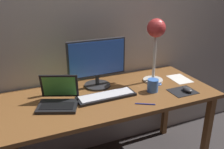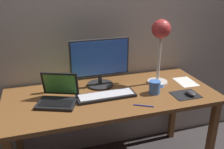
{
  "view_description": "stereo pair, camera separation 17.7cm",
  "coord_description": "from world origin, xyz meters",
  "px_view_note": "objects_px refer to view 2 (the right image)",
  "views": [
    {
      "loc": [
        -0.67,
        -1.56,
        1.57
      ],
      "look_at": [
        -0.01,
        -0.05,
        0.92
      ],
      "focal_mm": 39.65,
      "sensor_mm": 36.0,
      "label": 1
    },
    {
      "loc": [
        -0.5,
        -1.62,
        1.57
      ],
      "look_at": [
        -0.01,
        -0.05,
        0.92
      ],
      "focal_mm": 39.65,
      "sensor_mm": 36.0,
      "label": 2
    }
  ],
  "objects_px": {
    "mouse": "(191,93)",
    "desk_lamp": "(161,36)",
    "laptop": "(58,94)",
    "monitor": "(100,61)",
    "pen": "(144,106)",
    "coffee_mug": "(155,87)",
    "keyboard_main": "(106,96)"
  },
  "relations": [
    {
      "from": "keyboard_main",
      "to": "coffee_mug",
      "type": "xyz_separation_m",
      "value": [
        0.37,
        -0.04,
        0.04
      ]
    },
    {
      "from": "laptop",
      "to": "pen",
      "type": "bearing_deg",
      "value": -24.32
    },
    {
      "from": "keyboard_main",
      "to": "mouse",
      "type": "xyz_separation_m",
      "value": [
        0.61,
        -0.16,
        0.01
      ]
    },
    {
      "from": "mouse",
      "to": "coffee_mug",
      "type": "relative_size",
      "value": 0.79
    },
    {
      "from": "mouse",
      "to": "pen",
      "type": "distance_m",
      "value": 0.41
    },
    {
      "from": "monitor",
      "to": "coffee_mug",
      "type": "xyz_separation_m",
      "value": [
        0.36,
        -0.26,
        -0.16
      ]
    },
    {
      "from": "laptop",
      "to": "coffee_mug",
      "type": "xyz_separation_m",
      "value": [
        0.72,
        -0.08,
        -0.01
      ]
    },
    {
      "from": "desk_lamp",
      "to": "coffee_mug",
      "type": "distance_m",
      "value": 0.4
    },
    {
      "from": "keyboard_main",
      "to": "mouse",
      "type": "height_order",
      "value": "mouse"
    },
    {
      "from": "monitor",
      "to": "laptop",
      "type": "bearing_deg",
      "value": -153.17
    },
    {
      "from": "laptop",
      "to": "pen",
      "type": "height_order",
      "value": "laptop"
    },
    {
      "from": "mouse",
      "to": "coffee_mug",
      "type": "xyz_separation_m",
      "value": [
        -0.24,
        0.12,
        0.03
      ]
    },
    {
      "from": "desk_lamp",
      "to": "mouse",
      "type": "bearing_deg",
      "value": -66.93
    },
    {
      "from": "coffee_mug",
      "to": "mouse",
      "type": "bearing_deg",
      "value": -26.48
    },
    {
      "from": "monitor",
      "to": "pen",
      "type": "height_order",
      "value": "monitor"
    },
    {
      "from": "monitor",
      "to": "coffee_mug",
      "type": "bearing_deg",
      "value": -35.91
    },
    {
      "from": "monitor",
      "to": "desk_lamp",
      "type": "bearing_deg",
      "value": -10.32
    },
    {
      "from": "desk_lamp",
      "to": "coffee_mug",
      "type": "xyz_separation_m",
      "value": [
        -0.11,
        -0.18,
        -0.35
      ]
    },
    {
      "from": "keyboard_main",
      "to": "laptop",
      "type": "height_order",
      "value": "laptop"
    },
    {
      "from": "pen",
      "to": "coffee_mug",
      "type": "bearing_deg",
      "value": 45.12
    },
    {
      "from": "monitor",
      "to": "mouse",
      "type": "height_order",
      "value": "monitor"
    },
    {
      "from": "mouse",
      "to": "desk_lamp",
      "type": "bearing_deg",
      "value": 113.07
    },
    {
      "from": "keyboard_main",
      "to": "coffee_mug",
      "type": "distance_m",
      "value": 0.38
    },
    {
      "from": "laptop",
      "to": "desk_lamp",
      "type": "relative_size",
      "value": 0.63
    },
    {
      "from": "desk_lamp",
      "to": "laptop",
      "type": "bearing_deg",
      "value": -173.65
    },
    {
      "from": "coffee_mug",
      "to": "laptop",
      "type": "bearing_deg",
      "value": 173.37
    },
    {
      "from": "desk_lamp",
      "to": "mouse",
      "type": "distance_m",
      "value": 0.49
    },
    {
      "from": "monitor",
      "to": "keyboard_main",
      "type": "relative_size",
      "value": 1.07
    },
    {
      "from": "laptop",
      "to": "coffee_mug",
      "type": "relative_size",
      "value": 2.76
    },
    {
      "from": "monitor",
      "to": "desk_lamp",
      "type": "height_order",
      "value": "desk_lamp"
    },
    {
      "from": "mouse",
      "to": "coffee_mug",
      "type": "bearing_deg",
      "value": 153.52
    },
    {
      "from": "mouse",
      "to": "pen",
      "type": "relative_size",
      "value": 0.69
    }
  ]
}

